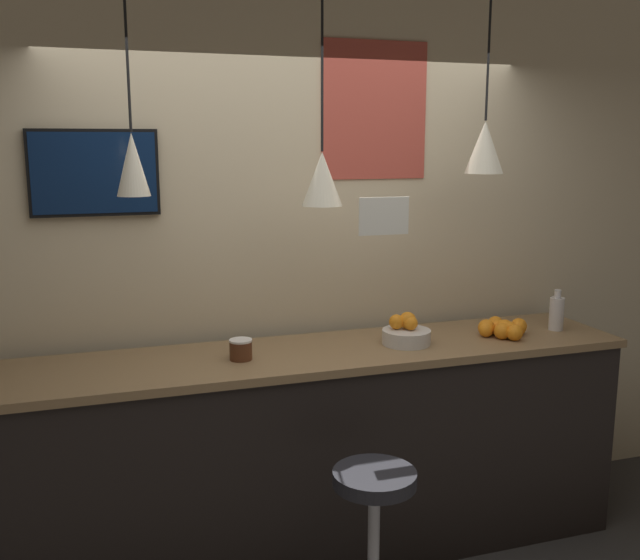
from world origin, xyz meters
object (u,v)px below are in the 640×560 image
object	(u,v)px
mounted_tv	(94,173)
bar_stool	(374,533)
fruit_bowl	(406,333)
juice_bottle	(557,313)
spread_jar	(241,349)

from	to	relation	value
mounted_tv	bar_stool	bearing A→B (deg)	-45.27
fruit_bowl	juice_bottle	distance (m)	0.89
spread_jar	mounted_tv	bearing A→B (deg)	146.06
spread_jar	fruit_bowl	bearing A→B (deg)	0.24
bar_stool	juice_bottle	bearing A→B (deg)	25.55
mounted_tv	spread_jar	bearing A→B (deg)	-33.94
fruit_bowl	bar_stool	bearing A→B (deg)	-123.95
spread_jar	mounted_tv	xyz separation A→B (m)	(-0.60, 0.40, 0.81)
juice_bottle	mounted_tv	size ratio (longest dim) A/B	0.37
bar_stool	mounted_tv	size ratio (longest dim) A/B	1.24
fruit_bowl	mounted_tv	bearing A→B (deg)	164.51
spread_jar	mounted_tv	distance (m)	1.09
bar_stool	mounted_tv	bearing A→B (deg)	134.73
mounted_tv	juice_bottle	bearing A→B (deg)	-9.83
bar_stool	mounted_tv	distance (m)	2.07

